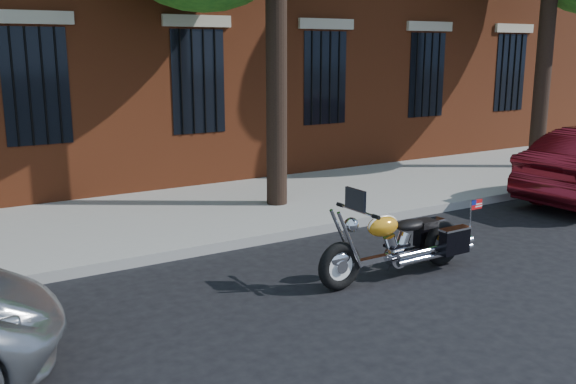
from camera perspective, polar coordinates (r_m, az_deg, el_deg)
ground at (r=8.85m, az=5.82°, el=-6.15°), size 120.00×120.00×0.00m
curb at (r=9.91m, az=0.99°, el=-3.56°), size 40.00×0.16×0.15m
sidewalk at (r=11.48m, az=-4.05°, el=-1.32°), size 40.00×3.60×0.15m
motorcycle at (r=8.28m, az=10.07°, el=-4.61°), size 2.42×0.70×1.22m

